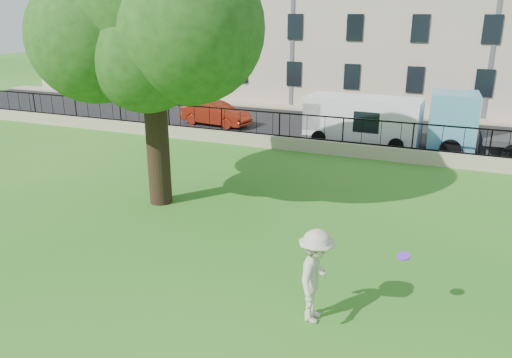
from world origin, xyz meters
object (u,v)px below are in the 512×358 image
at_px(tree, 146,6).
at_px(man, 316,276).
at_px(blue_truck, 508,127).
at_px(red_sedan, 216,114).
at_px(white_van, 362,121).
at_px(frisbee, 403,256).

relative_size(tree, man, 4.72).
bearing_deg(blue_truck, tree, -140.46).
distance_m(tree, red_sedan, 13.25).
bearing_deg(white_van, man, -80.57).
bearing_deg(frisbee, blue_truck, 79.18).
xyz_separation_m(frisbee, red_sedan, (-12.06, 15.29, -0.75)).
xyz_separation_m(tree, red_sedan, (-3.60, 11.43, -5.67)).
height_order(man, white_van, white_van).
bearing_deg(red_sedan, frisbee, -134.42).
relative_size(frisbee, blue_truck, 0.04).
bearing_deg(frisbee, man, -154.14).
xyz_separation_m(red_sedan, blue_truck, (14.79, -1.00, 0.71)).
relative_size(red_sedan, blue_truck, 0.61).
relative_size(tree, white_van, 1.78).
bearing_deg(tree, red_sedan, 107.47).
distance_m(frisbee, red_sedan, 19.49).
height_order(frisbee, red_sedan, frisbee).
distance_m(tree, blue_truck, 16.08).
distance_m(white_van, blue_truck, 6.34).
relative_size(red_sedan, white_van, 0.75).
xyz_separation_m(white_van, blue_truck, (6.33, 0.00, 0.24)).
height_order(tree, blue_truck, tree).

